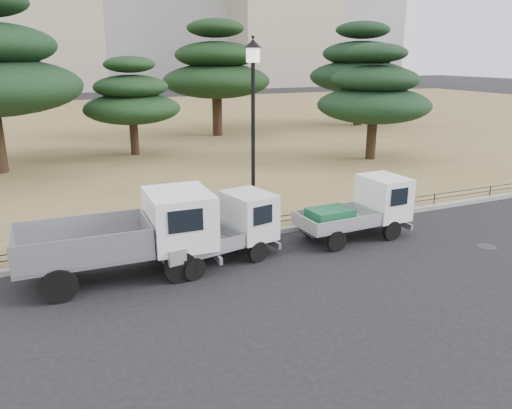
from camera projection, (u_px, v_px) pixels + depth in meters
name	position (u px, v px, depth m)	size (l,w,h in m)	color
ground	(285.00, 267.00, 14.14)	(220.00, 220.00, 0.00)	black
lawn	(115.00, 128.00, 40.91)	(120.00, 56.00, 0.15)	olive
curb	(249.00, 235.00, 16.39)	(120.00, 0.25, 0.16)	gray
truck_large	(130.00, 232.00, 13.28)	(5.12, 2.17, 2.21)	black
truck_kei_front	(224.00, 229.00, 14.39)	(3.78, 2.19, 1.88)	black
truck_kei_rear	(361.00, 209.00, 16.24)	(3.75, 1.75, 1.93)	black
street_lamp	(253.00, 105.00, 15.58)	(0.54, 0.54, 6.08)	black
pipe_fence	(247.00, 224.00, 16.42)	(38.00, 0.04, 0.40)	black
manhole	(487.00, 247.00, 15.62)	(0.60, 0.60, 0.01)	#2D2D30
pine_center_left	(132.00, 99.00, 28.50)	(5.50, 5.50, 5.59)	black
pine_center_right	(216.00, 69.00, 35.17)	(7.59, 7.59, 8.06)	black
pine_east_near	(374.00, 93.00, 27.19)	(6.20, 6.20, 6.26)	black
pine_east_far	(361.00, 66.00, 40.50)	(8.21, 8.21, 8.25)	black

